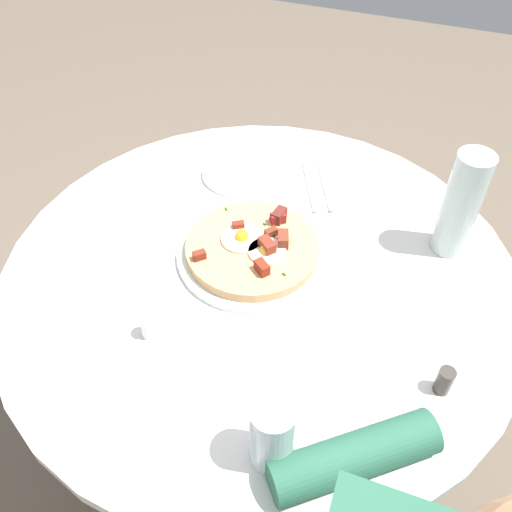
# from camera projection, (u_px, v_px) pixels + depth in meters

# --- Properties ---
(ground_plane) EXTENTS (6.00, 6.00, 0.00)m
(ground_plane) POSITION_uv_depth(u_px,v_px,m) (259.00, 435.00, 1.65)
(ground_plane) COLOR #6B5B4C
(dining_table) EXTENTS (1.04, 1.04, 0.72)m
(dining_table) POSITION_uv_depth(u_px,v_px,m) (259.00, 321.00, 1.25)
(dining_table) COLOR silver
(dining_table) RESTS_ON ground_plane
(pizza_plate) EXTENTS (0.31, 0.31, 0.01)m
(pizza_plate) POSITION_uv_depth(u_px,v_px,m) (252.00, 254.00, 1.15)
(pizza_plate) COLOR silver
(pizza_plate) RESTS_ON dining_table
(breakfast_pizza) EXTENTS (0.27, 0.27, 0.05)m
(breakfast_pizza) POSITION_uv_depth(u_px,v_px,m) (253.00, 247.00, 1.14)
(breakfast_pizza) COLOR tan
(breakfast_pizza) RESTS_ON pizza_plate
(bread_plate) EXTENTS (0.17, 0.17, 0.01)m
(bread_plate) POSITION_uv_depth(u_px,v_px,m) (237.00, 173.00, 1.34)
(bread_plate) COLOR white
(bread_plate) RESTS_ON dining_table
(napkin) EXTENTS (0.20, 0.21, 0.00)m
(napkin) POSITION_uv_depth(u_px,v_px,m) (317.00, 187.00, 1.31)
(napkin) COLOR white
(napkin) RESTS_ON dining_table
(fork) EXTENTS (0.09, 0.17, 0.00)m
(fork) POSITION_uv_depth(u_px,v_px,m) (310.00, 186.00, 1.30)
(fork) COLOR silver
(fork) RESTS_ON napkin
(knife) EXTENTS (0.09, 0.17, 0.00)m
(knife) POSITION_uv_depth(u_px,v_px,m) (325.00, 185.00, 1.30)
(knife) COLOR silver
(knife) RESTS_ON napkin
(water_glass) EXTENTS (0.07, 0.07, 0.14)m
(water_glass) POSITION_uv_depth(u_px,v_px,m) (272.00, 434.00, 0.81)
(water_glass) COLOR silver
(water_glass) RESTS_ON dining_table
(water_bottle) EXTENTS (0.07, 0.07, 0.23)m
(water_bottle) POSITION_uv_depth(u_px,v_px,m) (461.00, 205.00, 1.09)
(water_bottle) COLOR silver
(water_bottle) RESTS_ON dining_table
(salt_shaker) EXTENTS (0.03, 0.03, 0.05)m
(salt_shaker) POSITION_uv_depth(u_px,v_px,m) (148.00, 326.00, 1.00)
(salt_shaker) COLOR white
(salt_shaker) RESTS_ON dining_table
(pepper_shaker) EXTENTS (0.03, 0.03, 0.05)m
(pepper_shaker) POSITION_uv_depth(u_px,v_px,m) (444.00, 381.00, 0.92)
(pepper_shaker) COLOR #3F3833
(pepper_shaker) RESTS_ON dining_table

